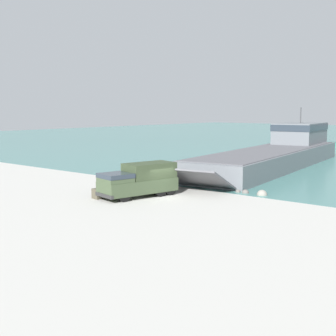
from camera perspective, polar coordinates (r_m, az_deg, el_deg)
The scene contains 11 objects.
ground_plane at distance 41.46m, azimuth -0.68°, elevation -3.52°, with size 240.00×240.00×0.00m, color #B7B5AD.
landing_craft at distance 66.01m, azimuth 13.33°, elevation 2.04°, with size 13.01×42.82×7.92m.
military_truck at distance 41.27m, azimuth -3.54°, elevation -1.45°, with size 3.92×7.51×2.95m.
soldier_on_ramp at distance 44.21m, azimuth -6.32°, elevation -1.55°, with size 0.33×0.48×1.76m.
moored_boat_a at distance 100.88m, azimuth 18.22°, elevation 2.88°, with size 7.56×5.20×1.90m.
mooring_bollard at distance 48.63m, azimuth -3.56°, elevation -1.42°, with size 0.24×0.24×0.77m.
cargo_crate at distance 41.09m, azimuth -8.38°, elevation -3.08°, with size 0.87×1.05×0.87m, color #4C4738.
shoreline_rock_a at distance 43.85m, azimuth 9.41°, elevation -3.02°, with size 0.66×0.66×0.66m, color #66605B.
shoreline_rock_b at distance 43.08m, azimuth 11.39°, elevation -3.25°, with size 0.94×0.94×0.94m, color gray.
shoreline_rock_c at distance 44.18m, azimuth 8.52°, elevation -2.93°, with size 0.50×0.50×0.50m, color #66605B.
shoreline_rock_d at distance 54.26m, azimuth -5.98°, elevation -0.98°, with size 0.91×0.91×0.91m, color #66605B.
Camera 1 is at (26.40, -31.01, 7.80)m, focal length 50.00 mm.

